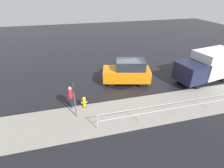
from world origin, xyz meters
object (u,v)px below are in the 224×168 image
at_px(sign_post, 74,96).
at_px(fire_hydrant, 84,102).
at_px(moving_hatchback, 128,72).
at_px(delivery_truck, 207,66).
at_px(pedestrian, 71,96).

bearing_deg(sign_post, fire_hydrant, -124.15).
distance_m(moving_hatchback, sign_post, 5.82).
relative_size(moving_hatchback, sign_post, 1.75).
bearing_deg(delivery_truck, sign_post, 11.36).
xyz_separation_m(fire_hydrant, sign_post, (0.61, 0.91, 1.18)).
bearing_deg(moving_hatchback, fire_hydrant, 33.20).
bearing_deg(delivery_truck, pedestrian, 5.99).
xyz_separation_m(moving_hatchback, sign_post, (4.61, 3.52, 0.55)).
height_order(fire_hydrant, pedestrian, pedestrian).
distance_m(delivery_truck, pedestrian, 11.66).
height_order(delivery_truck, sign_post, delivery_truck).
bearing_deg(moving_hatchback, delivery_truck, 169.69).
xyz_separation_m(delivery_truck, pedestrian, (11.59, 1.22, -0.42)).
relative_size(delivery_truck, fire_hydrant, 7.06).
relative_size(moving_hatchback, delivery_truck, 0.74).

